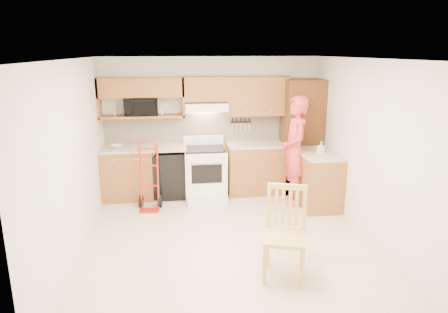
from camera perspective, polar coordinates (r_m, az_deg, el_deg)
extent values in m
cube|color=beige|center=(5.81, 0.68, -11.92)|extent=(4.00, 4.50, 0.02)
cube|color=white|center=(5.19, 0.76, 13.78)|extent=(4.00, 4.50, 0.02)
cube|color=silver|center=(7.55, -1.80, 4.49)|extent=(4.00, 0.02, 2.50)
cube|color=silver|center=(3.27, 6.62, -9.78)|extent=(4.00, 0.02, 2.50)
cube|color=silver|center=(5.45, -20.67, -0.54)|extent=(0.02, 4.50, 2.50)
cube|color=silver|center=(5.99, 20.11, 0.84)|extent=(0.02, 4.50, 2.50)
cube|color=beige|center=(7.54, -1.78, 4.08)|extent=(3.92, 0.03, 0.55)
cube|color=brown|center=(7.44, -13.46, -2.42)|extent=(0.90, 0.60, 0.90)
cube|color=black|center=(7.41, -7.67, -2.42)|extent=(0.60, 0.60, 0.85)
cube|color=brown|center=(7.57, 4.76, -1.76)|extent=(1.14, 0.60, 0.90)
cube|color=#BCAF94|center=(7.30, -11.34, 1.18)|extent=(1.50, 0.63, 0.04)
cube|color=#BCAF94|center=(7.45, 4.83, 1.71)|extent=(1.14, 0.63, 0.04)
cube|color=brown|center=(7.08, 13.05, -3.28)|extent=(0.60, 1.00, 0.90)
cube|color=#BCAF94|center=(6.96, 13.28, 0.41)|extent=(0.63, 1.00, 0.04)
cube|color=#503413|center=(7.64, 10.87, 2.82)|extent=(0.70, 0.60, 2.10)
cube|color=brown|center=(7.26, -11.70, 9.59)|extent=(1.50, 0.33, 0.34)
cube|color=brown|center=(7.32, -11.49, 5.62)|extent=(1.50, 0.33, 0.04)
cube|color=brown|center=(7.28, -2.65, 9.57)|extent=(0.76, 0.33, 0.44)
cube|color=brown|center=(7.43, 4.75, 8.57)|extent=(1.14, 0.33, 0.70)
cube|color=white|center=(7.25, -2.58, 7.08)|extent=(0.76, 0.46, 0.14)
imported|color=black|center=(7.30, -11.65, 7.01)|extent=(0.58, 0.40, 0.32)
imported|color=#DD3D3B|center=(6.97, 10.00, 0.78)|extent=(0.49, 0.71, 1.88)
imported|color=white|center=(6.85, 13.58, 1.22)|extent=(0.12, 0.12, 0.20)
imported|color=white|center=(7.33, -14.96, 1.40)|extent=(0.23, 0.23, 0.05)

